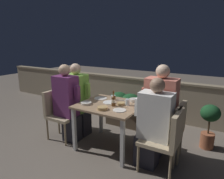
% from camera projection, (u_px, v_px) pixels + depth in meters
% --- Properties ---
extents(ground_plane, '(16.00, 16.00, 0.00)m').
position_uv_depth(ground_plane, '(110.00, 147.00, 3.24)').
color(ground_plane, '#665B51').
extents(parapet_wall, '(9.00, 0.18, 0.86)m').
position_uv_depth(parapet_wall, '(147.00, 97.00, 4.47)').
color(parapet_wall, gray).
rests_on(parapet_wall, ground_plane).
extents(dining_table, '(0.93, 0.84, 0.73)m').
position_uv_depth(dining_table, '(110.00, 110.00, 3.09)').
color(dining_table, '#937556').
rests_on(dining_table, ground_plane).
extents(planter_hedge, '(0.94, 0.47, 0.66)m').
position_uv_depth(planter_hedge, '(130.00, 108.00, 3.97)').
color(planter_hedge, brown).
rests_on(planter_hedge, ground_plane).
extents(chair_left_near, '(0.48, 0.47, 0.85)m').
position_uv_depth(chair_left_near, '(59.00, 110.00, 3.48)').
color(chair_left_near, tan).
rests_on(chair_left_near, ground_plane).
extents(person_purple_stripe, '(0.47, 0.26, 1.31)m').
position_uv_depth(person_purple_stripe, '(68.00, 103.00, 3.35)').
color(person_purple_stripe, '#282833').
rests_on(person_purple_stripe, ground_plane).
extents(chair_left_far, '(0.48, 0.47, 0.85)m').
position_uv_depth(chair_left_far, '(70.00, 105.00, 3.71)').
color(chair_left_far, tan).
rests_on(chair_left_far, ground_plane).
extents(person_green_blouse, '(0.47, 0.26, 1.29)m').
position_uv_depth(person_green_blouse, '(78.00, 99.00, 3.58)').
color(person_green_blouse, '#282833').
rests_on(person_green_blouse, ground_plane).
extents(chair_right_near, '(0.48, 0.47, 0.85)m').
position_uv_depth(chair_right_near, '(168.00, 136.00, 2.53)').
color(chair_right_near, tan).
rests_on(chair_right_near, ground_plane).
extents(person_white_polo, '(0.49, 0.26, 1.24)m').
position_uv_depth(person_white_polo, '(153.00, 124.00, 2.60)').
color(person_white_polo, '#282833').
rests_on(person_white_polo, ground_plane).
extents(chair_right_far, '(0.48, 0.47, 0.85)m').
position_uv_depth(chair_right_far, '(172.00, 127.00, 2.79)').
color(chair_right_far, tan).
rests_on(chair_right_far, ground_plane).
extents(person_coral_top, '(0.50, 0.26, 1.37)m').
position_uv_depth(person_coral_top, '(158.00, 112.00, 2.85)').
color(person_coral_top, '#282833').
rests_on(person_coral_top, ground_plane).
extents(beer_bottle, '(0.06, 0.06, 0.23)m').
position_uv_depth(beer_bottle, '(113.00, 100.00, 2.97)').
color(beer_bottle, brown).
rests_on(beer_bottle, dining_table).
extents(plate_0, '(0.19, 0.19, 0.01)m').
position_uv_depth(plate_0, '(119.00, 110.00, 2.79)').
color(plate_0, silver).
rests_on(plate_0, dining_table).
extents(plate_1, '(0.21, 0.21, 0.01)m').
position_uv_depth(plate_1, '(110.00, 102.00, 3.14)').
color(plate_1, white).
rests_on(plate_1, dining_table).
extents(plate_2, '(0.22, 0.22, 0.01)m').
position_uv_depth(plate_2, '(101.00, 98.00, 3.36)').
color(plate_2, silver).
rests_on(plate_2, dining_table).
extents(bowl_0, '(0.15, 0.15, 0.04)m').
position_uv_depth(bowl_0, '(102.00, 108.00, 2.83)').
color(bowl_0, tan).
rests_on(bowl_0, dining_table).
extents(bowl_1, '(0.11, 0.11, 0.04)m').
position_uv_depth(bowl_1, '(121.00, 104.00, 3.03)').
color(bowl_1, tan).
rests_on(bowl_1, dining_table).
extents(bowl_2, '(0.17, 0.17, 0.03)m').
position_uv_depth(bowl_2, '(86.00, 103.00, 3.06)').
color(bowl_2, beige).
rests_on(bowl_2, dining_table).
extents(bowl_3, '(0.14, 0.14, 0.05)m').
position_uv_depth(bowl_3, '(134.00, 100.00, 3.19)').
color(bowl_3, beige).
rests_on(bowl_3, dining_table).
extents(glass_cup_0, '(0.08, 0.08, 0.12)m').
position_uv_depth(glass_cup_0, '(138.00, 102.00, 3.00)').
color(glass_cup_0, silver).
rests_on(glass_cup_0, dining_table).
extents(glass_cup_1, '(0.07, 0.07, 0.08)m').
position_uv_depth(glass_cup_1, '(113.00, 98.00, 3.29)').
color(glass_cup_1, silver).
rests_on(glass_cup_1, dining_table).
extents(glass_cup_2, '(0.06, 0.06, 0.10)m').
position_uv_depth(glass_cup_2, '(128.00, 102.00, 3.01)').
color(glass_cup_2, silver).
rests_on(glass_cup_2, dining_table).
extents(fork_0, '(0.16, 0.09, 0.01)m').
position_uv_depth(fork_0, '(122.00, 100.00, 3.26)').
color(fork_0, silver).
rests_on(fork_0, dining_table).
extents(potted_plant, '(0.29, 0.29, 0.72)m').
position_uv_depth(potted_plant, '(209.00, 122.00, 3.12)').
color(potted_plant, '#9E5638').
rests_on(potted_plant, ground_plane).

